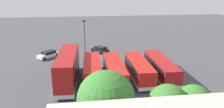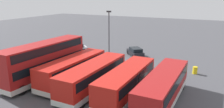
% 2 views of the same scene
% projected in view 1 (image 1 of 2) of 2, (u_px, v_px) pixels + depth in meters
% --- Properties ---
extents(ground_plane, '(140.00, 140.00, 0.00)m').
position_uv_depth(ground_plane, '(107.00, 58.00, 44.15)').
color(ground_plane, '#47474C').
extents(bus_single_deck_near_end, '(2.70, 11.02, 2.95)m').
position_uv_depth(bus_single_deck_near_end, '(160.00, 67.00, 34.08)').
color(bus_single_deck_near_end, '#A51919').
rests_on(bus_single_deck_near_end, ground).
extents(bus_single_deck_second, '(2.62, 10.15, 2.95)m').
position_uv_depth(bus_single_deck_second, '(139.00, 69.00, 33.30)').
color(bus_single_deck_second, red).
rests_on(bus_single_deck_second, ground).
extents(bus_single_deck_third, '(2.68, 10.72, 2.95)m').
position_uv_depth(bus_single_deck_third, '(114.00, 70.00, 32.74)').
color(bus_single_deck_third, red).
rests_on(bus_single_deck_third, ground).
extents(bus_single_deck_fourth, '(2.90, 10.48, 2.95)m').
position_uv_depth(bus_single_deck_fourth, '(92.00, 69.00, 33.16)').
color(bus_single_deck_fourth, red).
rests_on(bus_single_deck_fourth, ground).
extents(bus_double_decker_fifth, '(3.08, 12.06, 4.55)m').
position_uv_depth(bus_double_decker_fifth, '(68.00, 67.00, 31.79)').
color(bus_double_decker_fifth, '#A51919').
rests_on(bus_double_decker_fifth, ground).
extents(car_hatchback_silver, '(3.94, 4.12, 1.43)m').
position_uv_depth(car_hatchback_silver, '(100.00, 50.00, 47.31)').
color(car_hatchback_silver, black).
rests_on(car_hatchback_silver, ground).
extents(car_small_green, '(4.28, 4.31, 1.43)m').
position_uv_depth(car_small_green, '(48.00, 55.00, 43.77)').
color(car_small_green, silver).
rests_on(car_small_green, ground).
extents(lamp_post_tall, '(0.70, 0.30, 7.68)m').
position_uv_depth(lamp_post_tall, '(85.00, 36.00, 42.63)').
color(lamp_post_tall, '#38383D').
rests_on(lamp_post_tall, ground).
extents(waste_bin_yellow, '(0.60, 0.60, 0.95)m').
position_uv_depth(waste_bin_yellow, '(151.00, 55.00, 44.10)').
color(waste_bin_yellow, yellow).
rests_on(waste_bin_yellow, ground).
extents(tree_leftmost, '(3.24, 3.24, 5.75)m').
position_uv_depth(tree_leftmost, '(194.00, 103.00, 18.48)').
color(tree_leftmost, '#4C3823').
rests_on(tree_leftmost, ground).
extents(tree_midleft, '(4.75, 4.75, 7.37)m').
position_uv_depth(tree_midleft, '(106.00, 99.00, 17.41)').
color(tree_midleft, '#4C3823').
rests_on(tree_midleft, ground).
extents(tree_midright, '(3.49, 3.49, 6.16)m').
position_uv_depth(tree_midright, '(168.00, 105.00, 17.62)').
color(tree_midright, '#4C3823').
rests_on(tree_midright, ground).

